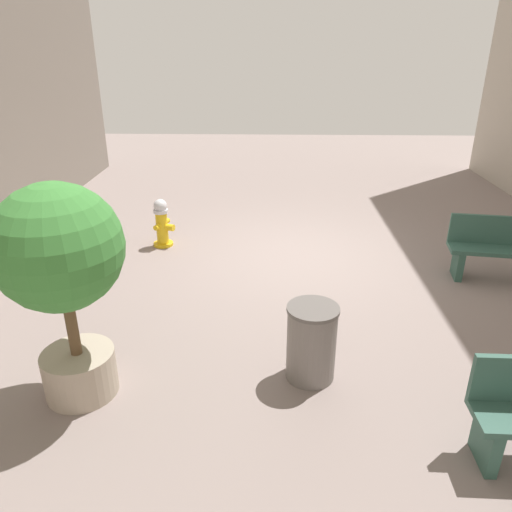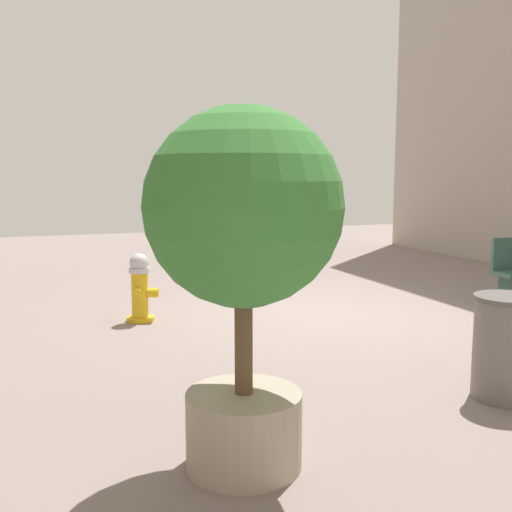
# 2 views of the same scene
# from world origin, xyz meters

# --- Properties ---
(ground_plane) EXTENTS (23.40, 23.40, 0.00)m
(ground_plane) POSITION_xyz_m (0.00, 0.00, 0.00)
(ground_plane) COLOR gray
(fire_hydrant) EXTENTS (0.41, 0.43, 0.84)m
(fire_hydrant) POSITION_xyz_m (2.36, -0.40, 0.42)
(fire_hydrant) COLOR gold
(fire_hydrant) RESTS_ON ground_plane
(planter_tree) EXTENTS (1.19, 1.19, 2.20)m
(planter_tree) POSITION_xyz_m (2.39, 3.53, 1.43)
(planter_tree) COLOR tan
(planter_tree) RESTS_ON ground_plane
(trash_bin) EXTENTS (0.54, 0.54, 0.84)m
(trash_bin) POSITION_xyz_m (0.04, 3.20, 0.42)
(trash_bin) COLOR slate
(trash_bin) RESTS_ON ground_plane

